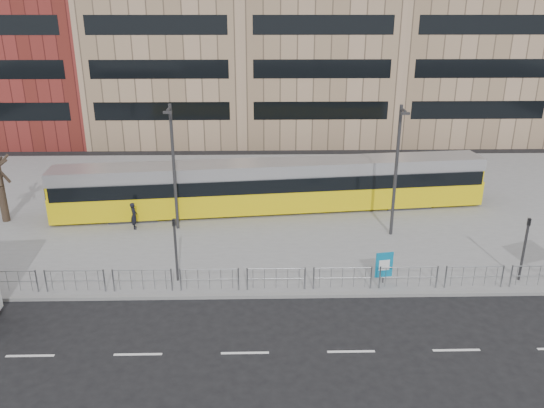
{
  "coord_description": "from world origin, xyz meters",
  "views": [
    {
      "loc": [
        -1.35,
        -20.69,
        12.17
      ],
      "look_at": [
        -0.76,
        6.0,
        2.25
      ],
      "focal_mm": 35.0,
      "sensor_mm": 36.0,
      "label": 1
    }
  ],
  "objects_px": {
    "tram": "(273,186)",
    "lamp_post_east": "(397,166)",
    "pedestrian": "(134,216)",
    "traffic_light_west": "(175,242)",
    "lamp_post_west": "(173,163)",
    "traffic_light_east": "(525,241)",
    "ad_panel": "(384,265)"
  },
  "relations": [
    {
      "from": "lamp_post_west",
      "to": "lamp_post_east",
      "type": "distance_m",
      "value": 12.2
    },
    {
      "from": "pedestrian",
      "to": "traffic_light_west",
      "type": "bearing_deg",
      "value": -166.4
    },
    {
      "from": "pedestrian",
      "to": "lamp_post_east",
      "type": "xyz_separation_m",
      "value": [
        14.63,
        -1.2,
        3.23
      ]
    },
    {
      "from": "lamp_post_west",
      "to": "traffic_light_west",
      "type": "bearing_deg",
      "value": -81.73
    },
    {
      "from": "pedestrian",
      "to": "traffic_light_east",
      "type": "height_order",
      "value": "traffic_light_east"
    },
    {
      "from": "tram",
      "to": "pedestrian",
      "type": "distance_m",
      "value": 8.61
    },
    {
      "from": "lamp_post_west",
      "to": "lamp_post_east",
      "type": "xyz_separation_m",
      "value": [
        12.15,
        -1.13,
        0.05
      ]
    },
    {
      "from": "tram",
      "to": "lamp_post_east",
      "type": "bearing_deg",
      "value": -38.05
    },
    {
      "from": "tram",
      "to": "pedestrian",
      "type": "relative_size",
      "value": 16.98
    },
    {
      "from": "traffic_light_east",
      "to": "ad_panel",
      "type": "bearing_deg",
      "value": -159.56
    },
    {
      "from": "ad_panel",
      "to": "traffic_light_east",
      "type": "height_order",
      "value": "traffic_light_east"
    },
    {
      "from": "tram",
      "to": "pedestrian",
      "type": "height_order",
      "value": "tram"
    },
    {
      "from": "pedestrian",
      "to": "lamp_post_east",
      "type": "relative_size",
      "value": 0.22
    },
    {
      "from": "tram",
      "to": "ad_panel",
      "type": "bearing_deg",
      "value": -69.33
    },
    {
      "from": "pedestrian",
      "to": "traffic_light_west",
      "type": "distance_m",
      "value": 7.25
    },
    {
      "from": "traffic_light_west",
      "to": "lamp_post_west",
      "type": "relative_size",
      "value": 0.43
    },
    {
      "from": "ad_panel",
      "to": "tram",
      "type": "bearing_deg",
      "value": 107.39
    },
    {
      "from": "traffic_light_west",
      "to": "traffic_light_east",
      "type": "distance_m",
      "value": 16.03
    },
    {
      "from": "ad_panel",
      "to": "traffic_light_east",
      "type": "relative_size",
      "value": 0.5
    },
    {
      "from": "traffic_light_west",
      "to": "ad_panel",
      "type": "bearing_deg",
      "value": 3.2
    },
    {
      "from": "tram",
      "to": "lamp_post_east",
      "type": "xyz_separation_m",
      "value": [
        6.54,
        -4.07,
        2.44
      ]
    },
    {
      "from": "ad_panel",
      "to": "pedestrian",
      "type": "distance_m",
      "value": 14.6
    },
    {
      "from": "traffic_light_east",
      "to": "lamp_post_east",
      "type": "distance_m",
      "value": 7.49
    },
    {
      "from": "pedestrian",
      "to": "lamp_post_west",
      "type": "distance_m",
      "value": 4.03
    },
    {
      "from": "lamp_post_east",
      "to": "lamp_post_west",
      "type": "bearing_deg",
      "value": 174.7
    },
    {
      "from": "ad_panel",
      "to": "lamp_post_west",
      "type": "height_order",
      "value": "lamp_post_west"
    },
    {
      "from": "ad_panel",
      "to": "lamp_post_east",
      "type": "bearing_deg",
      "value": 63.73
    },
    {
      "from": "tram",
      "to": "traffic_light_west",
      "type": "xyz_separation_m",
      "value": [
        -4.7,
        -9.18,
        0.4
      ]
    },
    {
      "from": "traffic_light_east",
      "to": "lamp_post_east",
      "type": "bearing_deg",
      "value": 150.65
    },
    {
      "from": "lamp_post_west",
      "to": "lamp_post_east",
      "type": "bearing_deg",
      "value": -5.3
    },
    {
      "from": "pedestrian",
      "to": "lamp_post_east",
      "type": "bearing_deg",
      "value": -109.3
    },
    {
      "from": "traffic_light_west",
      "to": "traffic_light_east",
      "type": "bearing_deg",
      "value": 4.82
    }
  ]
}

